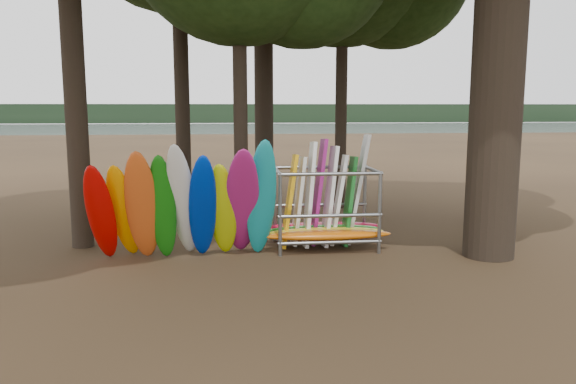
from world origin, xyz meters
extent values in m
plane|color=#47331E|center=(0.00, 0.00, 0.00)|extent=(120.00, 120.00, 0.00)
plane|color=gray|center=(0.00, 60.00, 0.00)|extent=(160.00, 160.00, 0.00)
cube|color=black|center=(0.00, 110.00, 2.00)|extent=(160.00, 4.00, 4.00)
cylinder|color=black|center=(-2.94, 6.17, 6.00)|extent=(0.47, 0.47, 12.00)
cylinder|color=black|center=(-0.21, 7.84, 6.15)|extent=(0.66, 0.66, 12.30)
cylinder|color=black|center=(2.38, 6.90, 5.17)|extent=(0.40, 0.40, 10.34)
cylinder|color=black|center=(-1.16, 2.64, 4.75)|extent=(0.37, 0.37, 9.50)
cylinder|color=black|center=(5.99, 3.44, 6.46)|extent=(0.53, 0.53, 12.92)
ellipsoid|color=#BB0503|center=(-4.33, 0.32, 1.16)|extent=(0.63, 1.64, 2.47)
ellipsoid|color=orange|center=(-3.88, 0.60, 1.14)|extent=(0.78, 1.56, 2.41)
ellipsoid|color=#C64A16|center=(-3.44, 0.35, 1.30)|extent=(0.74, 1.48, 2.72)
ellipsoid|color=#11660E|center=(-2.99, 0.39, 1.25)|extent=(0.61, 1.21, 2.59)
ellipsoid|color=silver|center=(-2.54, 0.46, 1.37)|extent=(0.80, 1.93, 2.89)
ellipsoid|color=#002399|center=(-2.10, 0.38, 1.25)|extent=(0.78, 1.65, 2.65)
ellipsoid|color=#A7B609|center=(-1.65, 0.56, 1.14)|extent=(0.79, 1.48, 2.42)
ellipsoid|color=#9C1965|center=(-1.21, 0.45, 1.32)|extent=(0.83, 1.98, 2.78)
ellipsoid|color=#118186|center=(-0.76, 0.48, 1.41)|extent=(0.83, 1.36, 2.90)
ellipsoid|color=#D65F0B|center=(0.88, 0.88, 0.42)|extent=(3.14, 0.55, 0.24)
ellipsoid|color=gold|center=(0.88, 1.18, 0.42)|extent=(2.95, 0.55, 0.24)
ellipsoid|color=#227419|center=(0.88, 1.50, 0.42)|extent=(2.93, 0.55, 0.24)
ellipsoid|color=red|center=(0.88, 1.82, 0.42)|extent=(3.15, 0.55, 0.24)
cube|color=#F1AA0C|center=(-0.01, 1.44, 1.17)|extent=(0.43, 0.76, 2.36)
cube|color=silver|center=(0.25, 1.64, 1.13)|extent=(0.39, 0.77, 2.29)
cube|color=white|center=(0.50, 1.46, 1.32)|extent=(0.33, 0.79, 2.67)
cube|color=#8D176A|center=(0.76, 1.68, 1.35)|extent=(0.45, 0.79, 2.72)
cube|color=white|center=(1.01, 1.45, 1.27)|extent=(0.42, 0.80, 2.56)
cube|color=white|center=(1.26, 1.58, 1.16)|extent=(0.51, 0.73, 2.33)
cube|color=#176921|center=(1.52, 1.49, 1.13)|extent=(0.36, 0.75, 2.30)
cube|color=silver|center=(1.77, 1.68, 1.41)|extent=(0.66, 0.76, 2.83)
camera|label=1|loc=(-1.50, -12.26, 3.52)|focal=35.00mm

